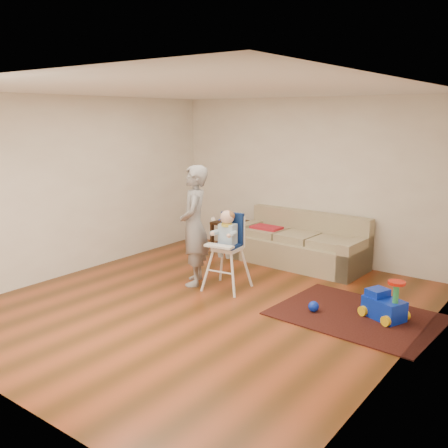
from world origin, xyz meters
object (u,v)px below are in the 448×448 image
Objects in this scene: ride_on_toy at (385,298)px; adult at (194,226)px; toy_ball at (314,306)px; side_table at (231,236)px; sofa at (299,240)px; high_chair at (227,251)px.

adult is at bearing -150.36° from ride_on_toy.
toy_ball is 2.05m from adult.
ride_on_toy is at bearing -22.96° from side_table.
sofa is 2.09m from toy_ball.
adult is (-1.90, -0.03, 0.78)m from toy_ball.
sofa is at bearing 121.96° from adult.
side_table is (-1.35, -0.01, -0.14)m from sofa.
ride_on_toy reaches higher than toy_ball.
sofa is 1.95m from adult.
toy_ball is (-0.77, -0.32, -0.19)m from ride_on_toy.
side_table is 0.32× the size of adult.
ride_on_toy is 2.19m from high_chair.
high_chair is (1.11, -1.64, 0.27)m from side_table.
high_chair is (-0.24, -1.65, 0.13)m from sofa.
high_chair is at bearing -95.80° from sofa.
toy_ball is (1.15, -1.72, -0.34)m from sofa.
adult reaches higher than sofa.
ride_on_toy is 3.85× the size of toy_ball.
toy_ball is at bearing 56.16° from adult.
adult reaches higher than side_table.
toy_ball is 0.08× the size of adult.
adult is (-0.75, -1.74, 0.44)m from sofa.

